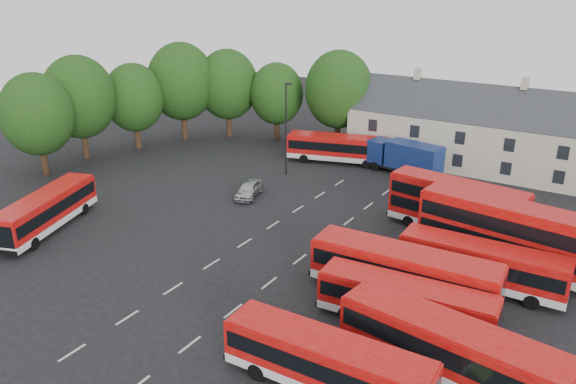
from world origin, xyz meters
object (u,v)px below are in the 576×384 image
(bus_west, at_px, (46,209))
(lamppost, at_px, (286,127))
(silver_car, at_px, (249,189))
(box_truck, at_px, (405,156))
(bus_dd_south, at_px, (504,231))
(bus_row_a, at_px, (327,360))

(bus_west, xyz_separation_m, lamppost, (9.08, 21.84, 3.25))
(bus_west, height_order, silver_car, bus_west)
(box_truck, xyz_separation_m, silver_car, (-9.96, -13.82, -1.20))
(bus_dd_south, relative_size, silver_car, 2.81)
(bus_dd_south, bearing_deg, box_truck, 137.70)
(bus_row_a, xyz_separation_m, bus_west, (-28.23, 4.74, 0.03))
(bus_west, bearing_deg, bus_dd_south, -87.41)
(bus_dd_south, xyz_separation_m, bus_west, (-32.56, -13.18, -0.92))
(bus_dd_south, relative_size, box_truck, 1.47)
(bus_row_a, bearing_deg, bus_dd_south, 74.85)
(bus_row_a, height_order, box_truck, box_truck)
(lamppost, bearing_deg, silver_car, -86.36)
(bus_dd_south, distance_m, lamppost, 25.13)
(bus_row_a, height_order, lamppost, lamppost)
(lamppost, bearing_deg, bus_row_a, -54.23)
(box_truck, relative_size, silver_car, 1.91)
(box_truck, xyz_separation_m, lamppost, (-10.42, -6.56, 3.16))
(bus_west, distance_m, lamppost, 23.87)
(box_truck, bearing_deg, silver_car, -115.93)
(bus_west, bearing_deg, bus_row_a, -118.98)
(silver_car, bearing_deg, lamppost, 77.11)
(lamppost, bearing_deg, bus_dd_south, -20.25)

